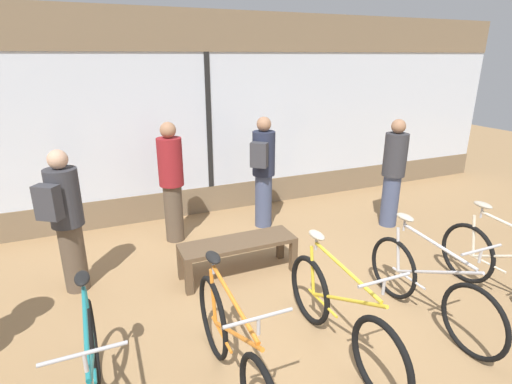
# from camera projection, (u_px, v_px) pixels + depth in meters

# --- Properties ---
(ground_plane) EXTENTS (24.00, 24.00, 0.00)m
(ground_plane) POSITION_uv_depth(u_px,v_px,m) (308.00, 319.00, 4.07)
(ground_plane) COLOR #99754C
(shop_back_wall) EXTENTS (12.00, 0.08, 3.20)m
(shop_back_wall) POSITION_uv_depth(u_px,v_px,m) (208.00, 115.00, 6.37)
(shop_back_wall) COLOR #7A664C
(shop_back_wall) RESTS_ON ground_plane
(bicycle_far_left) EXTENTS (0.46, 1.74, 1.02)m
(bicycle_far_left) POSITION_uv_depth(u_px,v_px,m) (95.00, 381.00, 2.79)
(bicycle_far_left) COLOR black
(bicycle_far_left) RESTS_ON ground_plane
(bicycle_left) EXTENTS (0.46, 1.79, 1.05)m
(bicycle_left) POSITION_uv_depth(u_px,v_px,m) (233.00, 351.00, 3.05)
(bicycle_left) COLOR black
(bicycle_left) RESTS_ON ground_plane
(bicycle_center) EXTENTS (0.46, 1.75, 1.03)m
(bicycle_center) POSITION_uv_depth(u_px,v_px,m) (340.00, 316.00, 3.50)
(bicycle_center) COLOR black
(bicycle_center) RESTS_ON ground_plane
(bicycle_right) EXTENTS (0.46, 1.70, 1.02)m
(bicycle_right) POSITION_uv_depth(u_px,v_px,m) (428.00, 287.00, 3.93)
(bicycle_right) COLOR black
(bicycle_right) RESTS_ON ground_plane
(bicycle_far_right) EXTENTS (0.46, 1.78, 1.04)m
(bicycle_far_right) POSITION_uv_depth(u_px,v_px,m) (510.00, 271.00, 4.20)
(bicycle_far_right) COLOR black
(bicycle_far_right) RESTS_ON ground_plane
(display_bench) EXTENTS (1.40, 0.44, 0.45)m
(display_bench) POSITION_uv_depth(u_px,v_px,m) (238.00, 247.00, 4.79)
(display_bench) COLOR brown
(display_bench) RESTS_ON ground_plane
(customer_near_rack) EXTENTS (0.44, 0.44, 1.71)m
(customer_near_rack) POSITION_uv_depth(u_px,v_px,m) (172.00, 180.00, 5.54)
(customer_near_rack) COLOR brown
(customer_near_rack) RESTS_ON ground_plane
(customer_by_window) EXTENTS (0.53, 0.55, 1.71)m
(customer_by_window) POSITION_uv_depth(u_px,v_px,m) (263.00, 169.00, 6.00)
(customer_by_window) COLOR #424C6B
(customer_by_window) RESTS_ON ground_plane
(customer_mid_floor) EXTENTS (0.56, 0.51, 1.67)m
(customer_mid_floor) POSITION_uv_depth(u_px,v_px,m) (394.00, 170.00, 6.06)
(customer_mid_floor) COLOR #424C6B
(customer_mid_floor) RESTS_ON ground_plane
(customer_near_bench) EXTENTS (0.51, 0.56, 1.63)m
(customer_near_bench) POSITION_uv_depth(u_px,v_px,m) (66.00, 218.00, 4.30)
(customer_near_bench) COLOR brown
(customer_near_bench) RESTS_ON ground_plane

